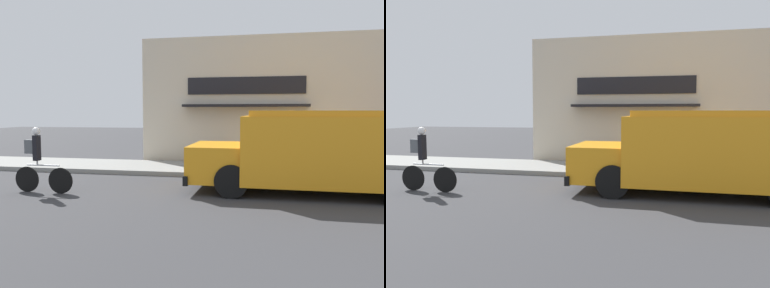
% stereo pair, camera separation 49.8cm
% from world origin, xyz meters
% --- Properties ---
extents(ground_plane, '(70.00, 70.00, 0.00)m').
position_xyz_m(ground_plane, '(0.00, 0.00, 0.00)').
color(ground_plane, '#38383A').
extents(sidewalk, '(28.00, 2.71, 0.15)m').
position_xyz_m(sidewalk, '(0.00, 1.35, 0.08)').
color(sidewalk, gray).
rests_on(sidewalk, ground_plane).
extents(storefront, '(12.59, 0.83, 5.03)m').
position_xyz_m(storefront, '(-0.08, 3.01, 2.52)').
color(storefront, beige).
rests_on(storefront, ground_plane).
extents(school_bus, '(6.24, 2.88, 2.15)m').
position_xyz_m(school_bus, '(0.08, -1.64, 1.13)').
color(school_bus, orange).
rests_on(school_bus, ground_plane).
extents(cyclist, '(1.65, 0.20, 1.71)m').
position_xyz_m(cyclist, '(-7.14, -3.00, 0.82)').
color(cyclist, black).
rests_on(cyclist, ground_plane).
extents(trash_bin, '(0.50, 0.50, 0.83)m').
position_xyz_m(trash_bin, '(-3.16, 2.06, 0.57)').
color(trash_bin, slate).
rests_on(trash_bin, sidewalk).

